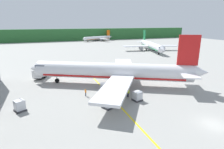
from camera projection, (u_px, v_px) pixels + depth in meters
ground at (107, 62)px, 70.14m from camera, size 240.00×320.00×0.20m
distant_treeline at (72, 35)px, 149.81m from camera, size 216.00×6.00×9.44m
airliner_foreground at (114, 71)px, 42.63m from camera, size 38.31×32.41×11.90m
airliner_mid_apron at (151, 45)px, 96.01m from camera, size 28.95×34.72×10.04m
airliner_far_taxiway at (98, 38)px, 147.93m from camera, size 27.81×23.37×8.30m
service_truck_baggage at (42, 72)px, 49.78m from camera, size 4.69×6.97×2.59m
cargo_container_near at (20, 106)px, 30.66m from camera, size 2.24×2.24×2.05m
cargo_container_mid at (108, 103)px, 31.78m from camera, size 2.30×2.30×2.10m
cargo_container_far at (138, 96)px, 34.78m from camera, size 1.92×1.92×1.95m
crew_marshaller at (86, 92)px, 36.90m from camera, size 0.27×0.63×1.60m
crew_loader_left at (128, 92)px, 36.39m from camera, size 0.60×0.36×1.69m
apron_guide_line at (108, 94)px, 38.24m from camera, size 0.30×60.00×0.01m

